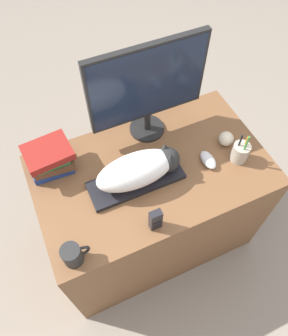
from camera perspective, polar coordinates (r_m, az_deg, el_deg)
The scene contains 11 objects.
ground_plane at distance 2.14m, azimuth 5.01°, elevation -18.59°, with size 12.00×12.00×0.00m, color gray.
desk at distance 1.89m, azimuth 1.19°, elevation -6.58°, with size 1.12×0.67×0.76m.
keyboard at distance 1.51m, azimuth -1.40°, elevation -2.18°, with size 0.44×0.16×0.02m.
cat at distance 1.45m, azimuth -0.53°, elevation -0.08°, with size 0.40×0.16×0.14m.
monitor at distance 1.49m, azimuth 0.63°, elevation 14.02°, with size 0.56×0.18×0.51m.
computer_mouse at distance 1.59m, azimuth 11.11°, elevation 1.39°, with size 0.06×0.11×0.04m.
coffee_mug at distance 1.35m, azimuth -12.29°, elevation -14.55°, with size 0.11×0.08×0.10m.
pen_cup at distance 1.62m, azimuth 16.42°, elevation 2.65°, with size 0.08×0.08×0.19m.
baseball at distance 1.67m, azimuth 14.11°, elevation 4.96°, with size 0.07×0.07×0.07m.
phone at distance 1.37m, azimuth 2.02°, elevation -9.01°, with size 0.05×0.03×0.12m.
book_stack at distance 1.56m, azimuth -15.99°, elevation 1.48°, with size 0.22×0.18×0.15m.
Camera 1 is at (-0.39, -0.43, 2.06)m, focal length 35.00 mm.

